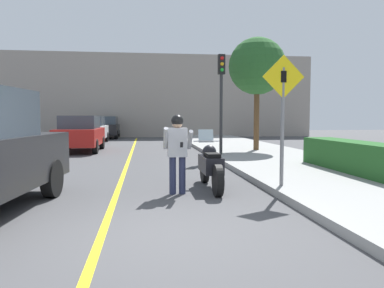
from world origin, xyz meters
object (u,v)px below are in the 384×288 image
object	(u,v)px
street_tree	(257,67)
motorcycle	(210,166)
person_biker	(177,146)
parked_car_white	(90,129)
parked_car_black	(106,127)
crossing_sign	(283,108)
traffic_light	(221,85)
parked_car_red	(80,133)

from	to	relation	value
street_tree	motorcycle	bearing A→B (deg)	-113.68
motorcycle	person_biker	distance (m)	1.05
parked_car_white	person_biker	bearing A→B (deg)	-76.09
parked_car_black	parked_car_white	bearing A→B (deg)	-94.71
crossing_sign	street_tree	world-z (taller)	street_tree
crossing_sign	parked_car_black	xyz separation A→B (m)	(-5.77, 21.63, -0.95)
motorcycle	parked_car_white	size ratio (longest dim) A/B	0.56
person_biker	parked_car_white	size ratio (longest dim) A/B	0.40
traffic_light	street_tree	size ratio (longest dim) A/B	0.78
crossing_sign	street_tree	size ratio (longest dim) A/B	0.55
person_biker	traffic_light	world-z (taller)	traffic_light
traffic_light	parked_car_red	xyz separation A→B (m)	(-5.96, 3.74, -1.98)
parked_car_white	parked_car_black	world-z (taller)	same
traffic_light	parked_car_black	xyz separation A→B (m)	(-5.85, 14.89, -1.98)
motorcycle	person_biker	size ratio (longest dim) A/B	1.41
person_biker	parked_car_white	distance (m)	16.63
traffic_light	parked_car_red	size ratio (longest dim) A/B	0.92
crossing_sign	parked_car_red	distance (m)	12.06
crossing_sign	motorcycle	bearing A→B (deg)	156.65
motorcycle	parked_car_red	distance (m)	10.83
motorcycle	street_tree	distance (m)	9.33
traffic_light	parked_car_black	bearing A→B (deg)	111.46
motorcycle	street_tree	xyz separation A→B (m)	(3.50, 7.99, 3.32)
motorcycle	parked_car_black	world-z (taller)	parked_car_black
crossing_sign	parked_car_black	size ratio (longest dim) A/B	0.65
street_tree	traffic_light	bearing A→B (deg)	-136.98
traffic_light	parked_car_white	world-z (taller)	traffic_light
traffic_light	crossing_sign	bearing A→B (deg)	-90.70
person_biker	traffic_light	size ratio (longest dim) A/B	0.43
parked_car_red	crossing_sign	bearing A→B (deg)	-60.76
person_biker	traffic_light	bearing A→B (deg)	70.86
parked_car_red	motorcycle	bearing A→B (deg)	-65.77
crossing_sign	traffic_light	distance (m)	6.82
person_biker	parked_car_red	distance (m)	10.99
motorcycle	crossing_sign	xyz separation A→B (m)	(1.43, -0.62, 1.29)
parked_car_white	parked_car_black	distance (m)	5.39
parked_car_red	parked_car_white	distance (m)	5.79
parked_car_red	parked_car_white	world-z (taller)	same
crossing_sign	traffic_light	world-z (taller)	traffic_light
crossing_sign	traffic_light	bearing A→B (deg)	89.30
parked_car_white	parked_car_black	xyz separation A→B (m)	(0.44, 5.37, 0.00)
street_tree	parked_car_white	bearing A→B (deg)	137.24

